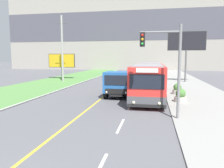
# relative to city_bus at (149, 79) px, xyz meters

# --- Properties ---
(apartment_block_background) EXTENTS (80.00, 8.04, 23.78)m
(apartment_block_background) POSITION_rel_city_bus_xyz_m (-3.96, 45.86, 10.39)
(apartment_block_background) COLOR gray
(apartment_block_background) RESTS_ON ground_plane
(city_bus) EXTENTS (2.70, 12.82, 2.96)m
(city_bus) POSITION_rel_city_bus_xyz_m (0.00, 0.00, 0.00)
(city_bus) COLOR red
(city_bus) RESTS_ON ground_plane
(dump_truck) EXTENTS (2.44, 6.37, 2.31)m
(dump_truck) POSITION_rel_city_bus_xyz_m (-2.53, -1.09, -0.33)
(dump_truck) COLOR black
(dump_truck) RESTS_ON ground_plane
(car_distant) EXTENTS (1.80, 4.30, 1.45)m
(car_distant) POSITION_rel_city_bus_xyz_m (0.14, 17.21, -0.82)
(car_distant) COLOR silver
(car_distant) RESTS_ON ground_plane
(utility_pole_far) EXTENTS (1.80, 0.28, 9.58)m
(utility_pole_far) POSITION_rel_city_bus_xyz_m (-12.80, 9.87, 3.34)
(utility_pole_far) COLOR #9E9E99
(utility_pole_far) RESTS_ON ground_plane
(traffic_light_mast) EXTENTS (2.28, 0.32, 5.33)m
(traffic_light_mast) POSITION_rel_city_bus_xyz_m (1.13, -7.89, 1.91)
(traffic_light_mast) COLOR slate
(traffic_light_mast) RESTS_ON ground_plane
(billboard_large) EXTENTS (5.23, 0.24, 7.19)m
(billboard_large) POSITION_rel_city_bus_xyz_m (4.91, 12.17, 4.07)
(billboard_large) COLOR #59595B
(billboard_large) RESTS_ON ground_plane
(billboard_small) EXTENTS (4.54, 0.24, 4.15)m
(billboard_small) POSITION_rel_city_bus_xyz_m (-14.59, 13.63, 1.42)
(billboard_small) COLOR #59595B
(billboard_small) RESTS_ON ground_plane
(planter_round_near) EXTENTS (0.96, 0.96, 1.05)m
(planter_round_near) POSITION_rel_city_bus_xyz_m (2.53, -2.99, -0.97)
(planter_round_near) COLOR #B7B2A8
(planter_round_near) RESTS_ON sidewalk_right
(planter_round_second) EXTENTS (0.93, 0.93, 1.02)m
(planter_round_second) POSITION_rel_city_bus_xyz_m (2.67, 0.79, -0.98)
(planter_round_second) COLOR #B7B2A8
(planter_round_second) RESTS_ON sidewalk_right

